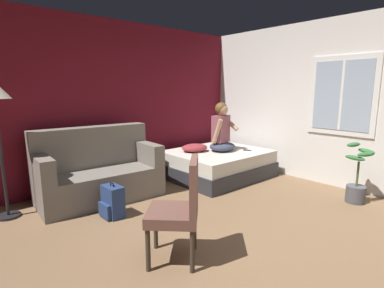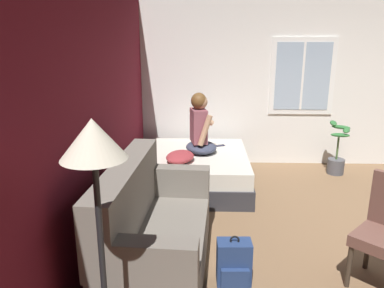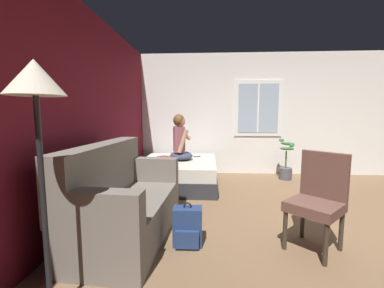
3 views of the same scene
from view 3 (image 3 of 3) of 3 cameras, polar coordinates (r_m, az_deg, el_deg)
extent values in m
plane|color=brown|center=(3.69, 28.62, -15.84)|extent=(40.00, 40.00, 0.00)
cube|color=maroon|center=(3.47, -24.01, 5.88)|extent=(10.57, 0.16, 2.70)
cube|color=silver|center=(6.13, 17.97, 6.28)|extent=(0.16, 7.46, 2.70)
cube|color=white|center=(5.96, 14.47, 7.69)|extent=(0.02, 1.04, 1.24)
cube|color=#9EB2C6|center=(5.94, 14.50, 7.69)|extent=(0.01, 0.88, 1.08)
cube|color=white|center=(5.94, 14.50, 7.69)|extent=(0.01, 0.04, 1.08)
cube|color=#2D2D33|center=(4.99, -3.06, -7.59)|extent=(1.74, 1.46, 0.26)
cube|color=beige|center=(4.94, -3.08, -4.89)|extent=(1.68, 1.42, 0.22)
cube|color=slate|center=(3.05, -13.62, -15.54)|extent=(1.74, 0.90, 0.44)
cube|color=slate|center=(3.01, -19.27, -5.65)|extent=(1.71, 0.34, 0.60)
cube|color=slate|center=(2.27, -20.82, -13.49)|extent=(0.23, 0.81, 0.32)
cube|color=slate|center=(3.63, -9.57, -5.55)|extent=(0.23, 0.81, 0.32)
cylinder|color=#382D23|center=(2.89, 19.96, -17.54)|extent=(0.04, 0.04, 0.40)
cylinder|color=#382D23|center=(2.75, 27.60, -19.22)|extent=(0.04, 0.04, 0.40)
cylinder|color=#382D23|center=(3.21, 23.35, -15.14)|extent=(0.04, 0.04, 0.40)
cylinder|color=#382D23|center=(3.09, 30.23, -16.42)|extent=(0.04, 0.04, 0.40)
cube|color=brown|center=(2.89, 25.54, -12.47)|extent=(0.65, 0.65, 0.10)
cube|color=brown|center=(2.99, 27.30, -6.13)|extent=(0.36, 0.37, 0.48)
ellipsoid|color=#383D51|center=(4.97, -2.42, -2.58)|extent=(0.60, 0.54, 0.16)
cube|color=#8C4C56|center=(4.93, -2.91, 1.08)|extent=(0.37, 0.27, 0.48)
cylinder|color=tan|center=(4.74, -2.06, 0.61)|extent=(0.12, 0.22, 0.44)
cylinder|color=tan|center=(5.10, -2.21, 2.40)|extent=(0.16, 0.38, 0.29)
sphere|color=tan|center=(4.91, -2.70, 5.10)|extent=(0.21, 0.21, 0.21)
ellipsoid|color=brown|center=(4.90, -2.93, 5.27)|extent=(0.27, 0.26, 0.23)
cube|color=navy|center=(2.81, -0.99, -17.80)|extent=(0.19, 0.31, 0.40)
cube|color=navy|center=(2.75, -1.10, -20.50)|extent=(0.06, 0.24, 0.18)
torus|color=black|center=(2.73, -1.00, -13.69)|extent=(0.02, 0.09, 0.09)
ellipsoid|color=#993338|center=(4.60, -6.47, -3.53)|extent=(0.56, 0.48, 0.14)
cube|color=black|center=(5.31, 1.12, -2.80)|extent=(0.13, 0.16, 0.01)
cylinder|color=black|center=(1.97, -30.06, -12.36)|extent=(0.04, 0.04, 1.45)
cone|color=beige|center=(1.88, -31.60, 12.52)|extent=(0.36, 0.36, 0.22)
cylinder|color=#4C4C51|center=(5.74, 20.03, -6.20)|extent=(0.26, 0.26, 0.24)
cylinder|color=#426033|center=(5.68, 20.15, -3.25)|extent=(0.03, 0.03, 0.36)
ellipsoid|color=#2D6B33|center=(5.55, 20.35, -0.98)|extent=(0.15, 0.29, 0.06)
ellipsoid|color=#2D6B33|center=(5.74, 20.51, 0.06)|extent=(0.22, 0.29, 0.06)
ellipsoid|color=#2D6B33|center=(5.62, 19.29, 0.80)|extent=(0.29, 0.15, 0.06)
ellipsoid|color=#2D6B33|center=(5.63, 21.27, -0.30)|extent=(0.30, 0.21, 0.06)
camera|label=1|loc=(3.28, 77.30, 5.54)|focal=28.00mm
camera|label=2|loc=(0.94, -127.68, 47.66)|focal=35.00mm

